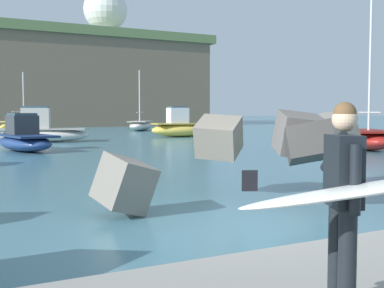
# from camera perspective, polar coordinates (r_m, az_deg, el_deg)

# --- Properties ---
(ground_plane) EXTENTS (400.00, 400.00, 0.00)m
(ground_plane) POSITION_cam_1_polar(r_m,az_deg,el_deg) (8.25, 6.23, -9.80)
(ground_plane) COLOR #42707F
(breakwater_jetty) EXTENTS (31.11, 6.37, 2.14)m
(breakwater_jetty) POSITION_cam_1_polar(r_m,az_deg,el_deg) (9.22, 2.32, -1.32)
(breakwater_jetty) COLOR #4C4944
(breakwater_jetty) RESTS_ON ground
(surfer_with_board) EXTENTS (2.06, 1.51, 1.78)m
(surfer_with_board) POSITION_cam_1_polar(r_m,az_deg,el_deg) (4.21, 18.19, -5.37)
(surfer_with_board) COLOR black
(surfer_with_board) RESTS_ON walkway_path
(boat_near_left) EXTENTS (2.85, 5.21, 1.88)m
(boat_near_left) POSITION_cam_1_polar(r_m,az_deg,el_deg) (25.57, -18.97, 0.56)
(boat_near_left) COLOR navy
(boat_near_left) RESTS_ON ground
(boat_near_centre) EXTENTS (5.96, 3.39, 2.30)m
(boat_near_centre) POSITION_cam_1_polar(r_m,az_deg,el_deg) (32.59, -17.14, 1.44)
(boat_near_centre) COLOR beige
(boat_near_centre) RESTS_ON ground
(boat_near_right) EXTENTS (4.18, 4.83, 6.16)m
(boat_near_right) POSITION_cam_1_polar(r_m,az_deg,el_deg) (50.50, -6.04, 2.18)
(boat_near_right) COLOR beige
(boat_near_right) RESTS_ON ground
(boat_mid_left) EXTENTS (5.07, 2.37, 2.37)m
(boat_mid_left) POSITION_cam_1_polar(r_m,az_deg,el_deg) (37.77, -1.25, 1.98)
(boat_mid_left) COLOR #EAC64C
(boat_mid_left) RESTS_ON ground
(boat_mid_centre) EXTENTS (3.89, 4.96, 7.62)m
(boat_mid_centre) POSITION_cam_1_polar(r_m,az_deg,el_deg) (26.47, 19.63, 0.60)
(boat_mid_centre) COLOR maroon
(boat_mid_centre) RESTS_ON ground
(boat_far_centre) EXTENTS (5.36, 5.56, 5.78)m
(boat_far_centre) POSITION_cam_1_polar(r_m,az_deg,el_deg) (49.66, -19.30, 2.01)
(boat_far_centre) COLOR #EAC64C
(boat_far_centre) RESTS_ON ground
(mooring_buoy_inner) EXTENTS (0.44, 0.44, 0.44)m
(mooring_buoy_inner) POSITION_cam_1_polar(r_m,az_deg,el_deg) (30.91, 16.62, 0.43)
(mooring_buoy_inner) COLOR yellow
(mooring_buoy_inner) RESTS_ON ground
(mooring_buoy_middle) EXTENTS (0.44, 0.44, 0.44)m
(mooring_buoy_middle) POSITION_cam_1_polar(r_m,az_deg,el_deg) (25.27, 4.82, -0.13)
(mooring_buoy_middle) COLOR silver
(mooring_buoy_middle) RESTS_ON ground
(radar_dome) EXTENTS (7.44, 7.44, 10.22)m
(radar_dome) POSITION_cam_1_polar(r_m,az_deg,el_deg) (87.55, -10.07, 14.83)
(radar_dome) COLOR silver
(radar_dome) RESTS_ON headland_bluff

